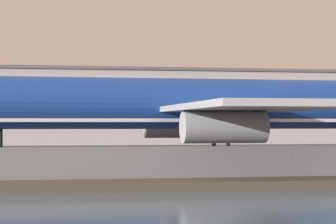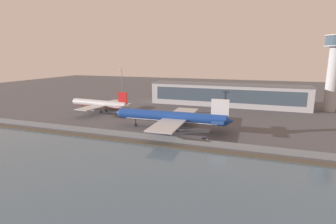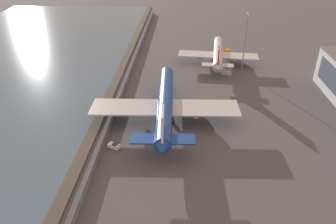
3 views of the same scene
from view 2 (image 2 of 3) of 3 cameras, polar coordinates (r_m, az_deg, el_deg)
The scene contains 10 objects.
ground_plane at distance 106.85m, azimuth 2.59°, elevation -3.91°, with size 500.00×500.00×0.00m, color #4C4C51.
shoreline_seawall at distance 88.26m, azimuth -1.34°, elevation -7.20°, with size 320.00×3.00×0.50m.
perimeter_fence at distance 91.99m, azimuth -0.34°, elevation -5.83°, with size 280.00×0.10×2.22m.
cargo_jet_blue at distance 105.95m, azimuth 0.99°, elevation -1.14°, with size 50.02×43.12×13.60m.
passenger_jet_silver at distance 144.14m, azimuth -14.53°, elevation 1.70°, with size 38.72×33.22×11.68m.
baggage_tug at distance 91.65m, azimuth 7.74°, elevation -6.21°, with size 2.76×3.57×1.80m.
ops_van at distance 154.09m, azimuth -16.95°, elevation 1.00°, with size 5.10×5.22×2.48m.
control_tower at distance 165.92m, azimuth 32.50°, elevation 8.50°, with size 12.44×12.44×42.61m.
terminal_building at distance 162.29m, azimuth 12.70°, elevation 3.69°, with size 92.33×15.65×13.28m.
apron_light_mast_apron_west at distance 145.97m, azimuth -9.91°, elevation 5.37°, with size 3.20×0.40×23.16m.
Camera 2 is at (29.83, -98.34, 29.26)m, focal length 28.00 mm.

